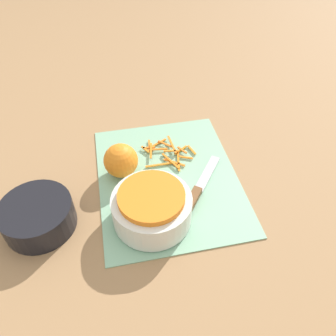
% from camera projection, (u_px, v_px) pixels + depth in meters
% --- Properties ---
extents(ground_plane, '(4.00, 4.00, 0.00)m').
position_uv_depth(ground_plane, '(168.00, 178.00, 0.80)').
color(ground_plane, '#9E754C').
extents(cutting_board, '(0.42, 0.33, 0.01)m').
position_uv_depth(cutting_board, '(168.00, 178.00, 0.80)').
color(cutting_board, '#84B793').
rests_on(cutting_board, ground_plane).
extents(bowl_speckled, '(0.17, 0.17, 0.08)m').
position_uv_depth(bowl_speckled, '(152.00, 207.00, 0.68)').
color(bowl_speckled, silver).
rests_on(bowl_speckled, cutting_board).
extents(bowl_dark, '(0.15, 0.15, 0.06)m').
position_uv_depth(bowl_dark, '(38.00, 216.00, 0.68)').
color(bowl_dark, black).
rests_on(bowl_dark, ground_plane).
extents(knife, '(0.19, 0.15, 0.02)m').
position_uv_depth(knife, '(194.00, 196.00, 0.74)').
color(knife, brown).
rests_on(knife, cutting_board).
extents(orange_left, '(0.08, 0.08, 0.08)m').
position_uv_depth(orange_left, '(121.00, 161.00, 0.77)').
color(orange_left, orange).
rests_on(orange_left, cutting_board).
extents(peel_pile, '(0.13, 0.14, 0.01)m').
position_uv_depth(peel_pile, '(168.00, 153.00, 0.85)').
color(peel_pile, orange).
rests_on(peel_pile, cutting_board).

